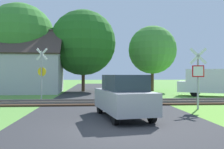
% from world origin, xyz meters
% --- Properties ---
extents(ground_plane, '(160.00, 160.00, 0.00)m').
position_xyz_m(ground_plane, '(0.00, 0.00, 0.00)').
color(ground_plane, '#5B933D').
extents(road_asphalt, '(7.39, 80.00, 0.01)m').
position_xyz_m(road_asphalt, '(0.00, 2.00, 0.00)').
color(road_asphalt, '#2D2D30').
rests_on(road_asphalt, ground).
extents(rail_track, '(60.00, 2.60, 0.22)m').
position_xyz_m(rail_track, '(0.00, 7.43, 0.06)').
color(rail_track, '#422D1E').
rests_on(rail_track, ground).
extents(stop_sign_near, '(0.86, 0.23, 3.19)m').
position_xyz_m(stop_sign_near, '(4.66, 4.48, 1.82)').
color(stop_sign_near, '#9E9EA5').
rests_on(stop_sign_near, ground).
extents(crossing_sign_far, '(0.85, 0.28, 3.69)m').
position_xyz_m(crossing_sign_far, '(-4.40, 10.03, 2.09)').
color(crossing_sign_far, '#9E9EA5').
rests_on(crossing_sign_far, ground).
extents(house, '(8.11, 6.63, 6.34)m').
position_xyz_m(house, '(-7.71, 17.24, 2.08)').
color(house, '#B7B7BC').
rests_on(house, ground).
extents(tree_center, '(6.99, 6.99, 8.72)m').
position_xyz_m(tree_center, '(-1.81, 18.85, 5.22)').
color(tree_center, '#513823').
rests_on(tree_center, ground).
extents(tree_right, '(5.25, 5.25, 7.14)m').
position_xyz_m(tree_right, '(5.73, 18.86, 4.51)').
color(tree_right, '#513823').
rests_on(tree_right, ground).
extents(tree_left, '(7.18, 7.18, 9.22)m').
position_xyz_m(tree_left, '(-8.35, 18.60, 5.62)').
color(tree_left, '#513823').
rests_on(tree_left, ground).
extents(mail_truck, '(5.19, 3.97, 2.24)m').
position_xyz_m(mail_truck, '(8.95, 11.76, 1.24)').
color(mail_truck, white).
rests_on(mail_truck, ground).
extents(parked_car, '(2.32, 4.23, 1.78)m').
position_xyz_m(parked_car, '(0.49, 2.21, 0.89)').
color(parked_car, '#99999E').
rests_on(parked_car, ground).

